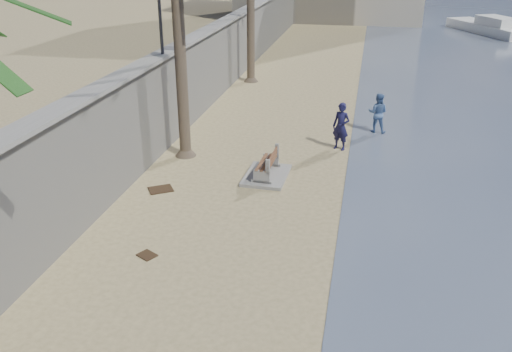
{
  "coord_description": "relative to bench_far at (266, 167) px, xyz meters",
  "views": [
    {
      "loc": [
        2.45,
        -7.16,
        7.56
      ],
      "look_at": [
        -0.5,
        7.0,
        1.2
      ],
      "focal_mm": 38.0,
      "sensor_mm": 36.0,
      "label": 1
    }
  ],
  "objects": [
    {
      "name": "yacht_far",
      "position": [
        13.03,
        34.39,
        -0.03
      ],
      "size": [
        6.19,
        8.97,
        1.5
      ],
      "primitive_type": null,
      "rotation": [
        0.0,
        0.0,
        2.04
      ],
      "color": "silver",
      "rests_on": "bay_water"
    },
    {
      "name": "debris_d",
      "position": [
        -2.09,
        -5.62,
        -0.36
      ],
      "size": [
        0.59,
        0.56,
        0.03
      ],
      "primitive_type": "cube",
      "rotation": [
        0.0,
        0.0,
        2.63
      ],
      "color": "#382616",
      "rests_on": "ground_plane"
    },
    {
      "name": "debris_c",
      "position": [
        -3.2,
        -1.74,
        -0.36
      ],
      "size": [
        0.97,
        0.92,
        0.03
      ],
      "primitive_type": "cube",
      "rotation": [
        0.0,
        0.0,
        3.71
      ],
      "color": "#382616",
      "rests_on": "ground_plane"
    },
    {
      "name": "person_b",
      "position": [
        3.69,
        5.61,
        0.55
      ],
      "size": [
        0.98,
        0.81,
        1.87
      ],
      "primitive_type": "imported",
      "rotation": [
        0.0,
        0.0,
        3.01
      ],
      "color": "#4D6C9F",
      "rests_on": "ground_plane"
    },
    {
      "name": "seawall",
      "position": [
        -4.51,
        10.33,
        1.37
      ],
      "size": [
        0.45,
        70.0,
        3.5
      ],
      "primitive_type": "cube",
      "color": "gray",
      "rests_on": "ground_plane"
    },
    {
      "name": "bench_far",
      "position": [
        0.0,
        0.0,
        0.0
      ],
      "size": [
        1.48,
        2.12,
        0.87
      ],
      "color": "gray",
      "rests_on": "ground_plane"
    },
    {
      "name": "wall_cap",
      "position": [
        -4.51,
        10.33,
        3.17
      ],
      "size": [
        0.8,
        70.0,
        0.12
      ],
      "primitive_type": "cube",
      "color": "gray",
      "rests_on": "seawall"
    },
    {
      "name": "person_a",
      "position": [
        2.3,
        3.23,
        0.68
      ],
      "size": [
        0.91,
        0.78,
        2.13
      ],
      "primitive_type": "imported",
      "rotation": [
        0.0,
        0.0,
        -0.4
      ],
      "color": "#16153B",
      "rests_on": "ground_plane"
    }
  ]
}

